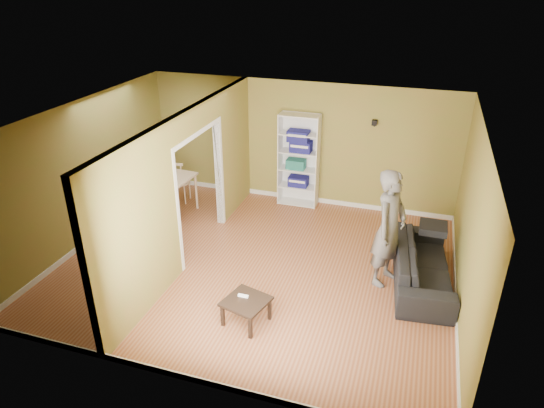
{
  "coord_description": "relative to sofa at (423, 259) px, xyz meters",
  "views": [
    {
      "loc": [
        2.4,
        -6.65,
        4.62
      ],
      "look_at": [
        0.2,
        0.2,
        1.1
      ],
      "focal_mm": 32.0,
      "sensor_mm": 36.0,
      "label": 1
    }
  ],
  "objects": [
    {
      "name": "room_shell",
      "position": [
        -2.7,
        -0.34,
        0.88
      ],
      "size": [
        6.5,
        6.5,
        6.5
      ],
      "color": "#A06949",
      "rests_on": "ground"
    },
    {
      "name": "partition",
      "position": [
        -3.9,
        -0.34,
        0.88
      ],
      "size": [
        0.22,
        5.5,
        2.6
      ],
      "primitive_type": null,
      "color": "olive",
      "rests_on": "ground"
    },
    {
      "name": "wall_speaker",
      "position": [
        -1.2,
        2.35,
        1.48
      ],
      "size": [
        0.1,
        0.1,
        0.1
      ],
      "primitive_type": "cube",
      "color": "black",
      "rests_on": "room_shell"
    },
    {
      "name": "sofa",
      "position": [
        0.0,
        0.0,
        0.0
      ],
      "size": [
        2.29,
        1.17,
        0.84
      ],
      "primitive_type": "imported",
      "rotation": [
        0.0,
        0.0,
        1.68
      ],
      "color": "black",
      "rests_on": "ground"
    },
    {
      "name": "person",
      "position": [
        -0.58,
        -0.15,
        0.71
      ],
      "size": [
        1.0,
        0.9,
        2.27
      ],
      "primitive_type": "imported",
      "rotation": [
        0.0,
        0.0,
        1.2
      ],
      "color": "slate",
      "rests_on": "ground"
    },
    {
      "name": "bookshelf",
      "position": [
        -2.67,
        2.26,
        0.57
      ],
      "size": [
        0.83,
        0.36,
        1.98
      ],
      "color": "white",
      "rests_on": "ground"
    },
    {
      "name": "paper_box_navy_a",
      "position": [
        -2.66,
        2.21,
        0.1
      ],
      "size": [
        0.41,
        0.26,
        0.21
      ],
      "primitive_type": "cube",
      "color": "#181452",
      "rests_on": "bookshelf"
    },
    {
      "name": "paper_box_teal",
      "position": [
        -2.72,
        2.21,
        0.49
      ],
      "size": [
        0.39,
        0.25,
        0.2
      ],
      "primitive_type": "cube",
      "color": "teal",
      "rests_on": "bookshelf"
    },
    {
      "name": "paper_box_navy_b",
      "position": [
        -2.63,
        2.21,
        0.89
      ],
      "size": [
        0.44,
        0.28,
        0.22
      ],
      "primitive_type": "cube",
      "color": "navy",
      "rests_on": "bookshelf"
    },
    {
      "name": "paper_box_navy_c",
      "position": [
        -2.69,
        2.21,
        1.11
      ],
      "size": [
        0.44,
        0.28,
        0.22
      ],
      "primitive_type": "cube",
      "color": "navy",
      "rests_on": "bookshelf"
    },
    {
      "name": "coffee_table",
      "position": [
        -2.35,
        -1.82,
        -0.09
      ],
      "size": [
        0.58,
        0.58,
        0.39
      ],
      "rotation": [
        0.0,
        0.0,
        -0.27
      ],
      "color": "black",
      "rests_on": "ground"
    },
    {
      "name": "game_controller",
      "position": [
        -2.42,
        -1.75,
        -0.02
      ],
      "size": [
        0.15,
        0.04,
        0.03
      ],
      "primitive_type": "cube",
      "color": "white",
      "rests_on": "coffee_table"
    },
    {
      "name": "dining_table",
      "position": [
        -5.26,
        0.98,
        0.32
      ],
      "size": [
        1.31,
        0.87,
        0.82
      ],
      "rotation": [
        0.0,
        0.0,
        -0.07
      ],
      "color": "beige",
      "rests_on": "ground"
    },
    {
      "name": "chair_left",
      "position": [
        -6.07,
        0.96,
        0.09
      ],
      "size": [
        0.51,
        0.51,
        1.03
      ],
      "primitive_type": null,
      "rotation": [
        0.0,
        0.0,
        -1.47
      ],
      "color": "tan",
      "rests_on": "ground"
    },
    {
      "name": "chair_near",
      "position": [
        -5.16,
        0.37,
        0.04
      ],
      "size": [
        0.54,
        0.54,
        0.93
      ],
      "primitive_type": null,
      "rotation": [
        0.0,
        0.0,
        -0.34
      ],
      "color": "tan",
      "rests_on": "ground"
    },
    {
      "name": "chair_far",
      "position": [
        -5.14,
        1.56,
        0.06
      ],
      "size": [
        0.48,
        0.48,
        0.95
      ],
      "primitive_type": null,
      "rotation": [
        0.0,
        0.0,
        3.24
      ],
      "color": "tan",
      "rests_on": "ground"
    }
  ]
}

